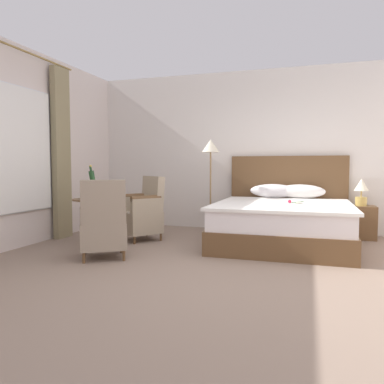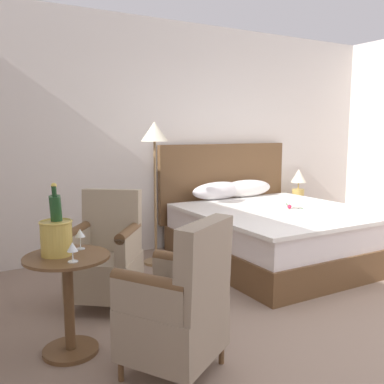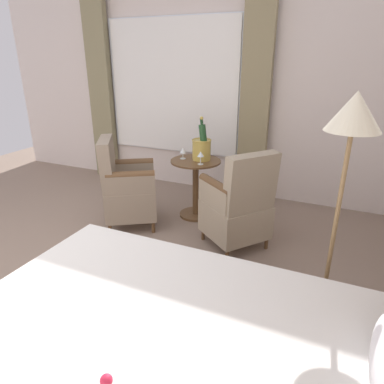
{
  "view_description": "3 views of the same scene",
  "coord_description": "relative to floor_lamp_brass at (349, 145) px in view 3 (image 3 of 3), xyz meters",
  "views": [
    {
      "loc": [
        0.88,
        -3.93,
        1.15
      ],
      "look_at": [
        -0.78,
        1.35,
        0.77
      ],
      "focal_mm": 35.0,
      "sensor_mm": 36.0,
      "label": 1
    },
    {
      "loc": [
        -2.72,
        -2.07,
        1.51
      ],
      "look_at": [
        -0.8,
        1.32,
        0.95
      ],
      "focal_mm": 40.0,
      "sensor_mm": 36.0,
      "label": 2
    },
    {
      "loc": [
        1.33,
        2.22,
        1.77
      ],
      "look_at": [
        -1.11,
        1.13,
        0.72
      ],
      "focal_mm": 32.0,
      "sensor_mm": 36.0,
      "label": 3
    }
  ],
  "objects": [
    {
      "name": "armchair_by_window",
      "position": [
        -0.87,
        -0.86,
        -0.88
      ],
      "size": [
        0.76,
        0.77,
        1.0
      ],
      "color": "brown",
      "rests_on": "ground"
    },
    {
      "name": "champagne_bucket",
      "position": [
        -1.4,
        -1.47,
        -0.48
      ],
      "size": [
        0.22,
        0.22,
        0.49
      ],
      "color": "gold",
      "rests_on": "side_table_round"
    },
    {
      "name": "wall_window_side",
      "position": [
        -2.33,
        -2.25,
        0.11
      ],
      "size": [
        0.27,
        5.75,
        2.86
      ],
      "color": "silver",
      "rests_on": "ground"
    },
    {
      "name": "side_table_round",
      "position": [
        -1.35,
        -1.52,
        -0.92
      ],
      "size": [
        0.57,
        0.57,
        0.69
      ],
      "color": "brown",
      "rests_on": "ground"
    },
    {
      "name": "floor_lamp_brass",
      "position": [
        0.0,
        0.0,
        0.0
      ],
      "size": [
        0.3,
        0.3,
        1.61
      ],
      "color": "#97754B",
      "rests_on": "ground"
    },
    {
      "name": "armchair_facing_bed",
      "position": [
        -0.82,
        -2.12,
        -0.88
      ],
      "size": [
        0.75,
        0.76,
        0.99
      ],
      "color": "brown",
      "rests_on": "ground"
    },
    {
      "name": "wine_glass_near_bucket",
      "position": [
        -1.35,
        -1.68,
        -0.54
      ],
      "size": [
        0.07,
        0.07,
        0.13
      ],
      "color": "white",
      "rests_on": "side_table_round"
    },
    {
      "name": "wine_glass_near_edge",
      "position": [
        -1.23,
        -1.41,
        -0.52
      ],
      "size": [
        0.07,
        0.07,
        0.14
      ],
      "color": "white",
      "rests_on": "side_table_round"
    }
  ]
}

